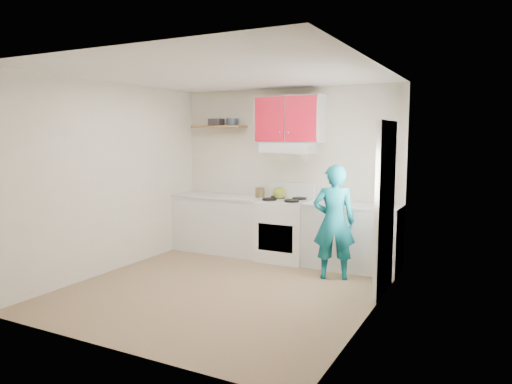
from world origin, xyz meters
The scene contains 21 objects.
floor centered at (0.00, 0.00, 0.00)m, with size 3.80×3.80×0.00m, color brown.
ceiling centered at (0.00, 0.00, 2.60)m, with size 3.60×3.80×0.04m, color white.
back_wall centered at (0.00, 1.90, 1.30)m, with size 3.60×0.04×2.60m, color beige.
front_wall centered at (0.00, -1.90, 1.30)m, with size 3.60×0.04×2.60m, color beige.
left_wall centered at (-1.80, 0.00, 1.30)m, with size 0.04×3.80×2.60m, color beige.
right_wall centered at (1.80, 0.00, 1.30)m, with size 0.04×3.80×2.60m, color beige.
door centered at (1.78, 0.70, 1.02)m, with size 0.05×0.85×2.05m, color white.
door_glass centered at (1.75, 0.70, 1.45)m, with size 0.01×0.55×0.95m, color white.
counter_left centered at (-1.04, 1.60, 0.45)m, with size 1.52×0.60×0.90m, color silver.
counter_right centered at (1.14, 1.60, 0.45)m, with size 1.32×0.60×0.90m, color silver.
stove centered at (0.10, 1.57, 0.46)m, with size 0.76×0.65×0.92m, color white.
range_hood centered at (0.10, 1.68, 1.70)m, with size 0.76×0.44×0.15m, color silver.
upper_cabinets centered at (0.10, 1.73, 2.12)m, with size 1.02×0.33×0.70m, color red.
shelf centered at (-1.15, 1.75, 2.02)m, with size 0.90×0.30×0.04m, color brown.
books centered at (-1.23, 1.79, 2.10)m, with size 0.22×0.16×0.12m, color #3A333A.
tin centered at (-0.92, 1.78, 2.10)m, with size 0.19×0.19×0.12m, color #333D4C.
kettle centered at (-0.02, 1.66, 1.01)m, with size 0.21×0.21×0.18m, color olive.
crock centered at (-0.34, 1.62, 0.99)m, with size 0.14×0.14×0.17m, color #47381F.
cutting_board centered at (0.81, 1.57, 0.91)m, with size 0.30×0.22×0.02m, color olive.
silicone_mat centered at (1.58, 1.52, 0.90)m, with size 0.33×0.27×0.01m, color red.
person centered at (1.06, 1.02, 0.76)m, with size 0.55×0.36×1.51m, color #0B5F6A.
Camera 1 is at (2.95, -4.85, 1.88)m, focal length 33.20 mm.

